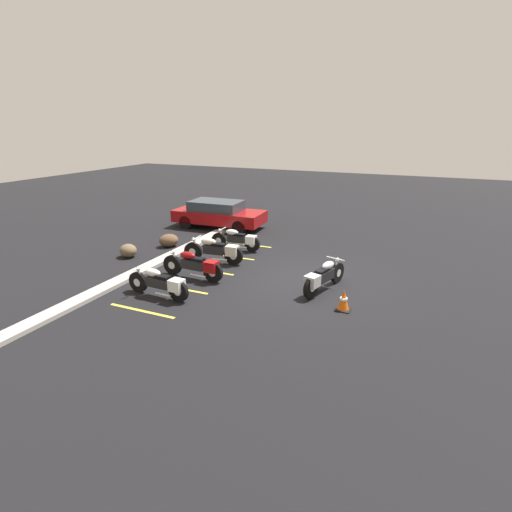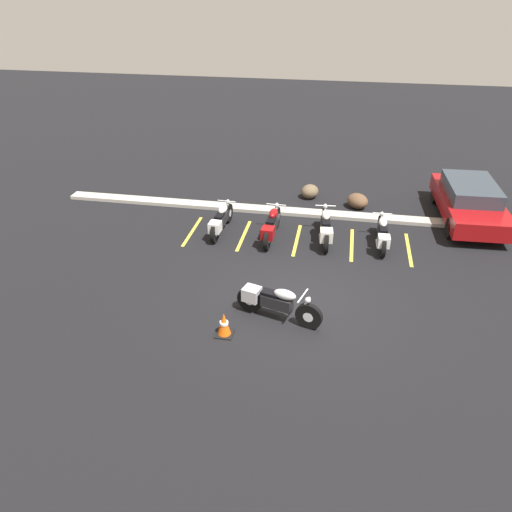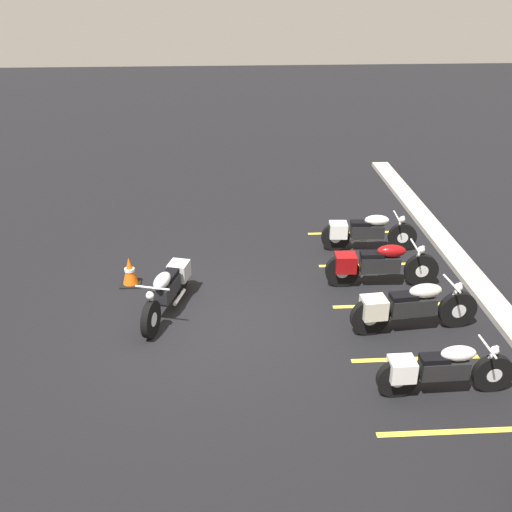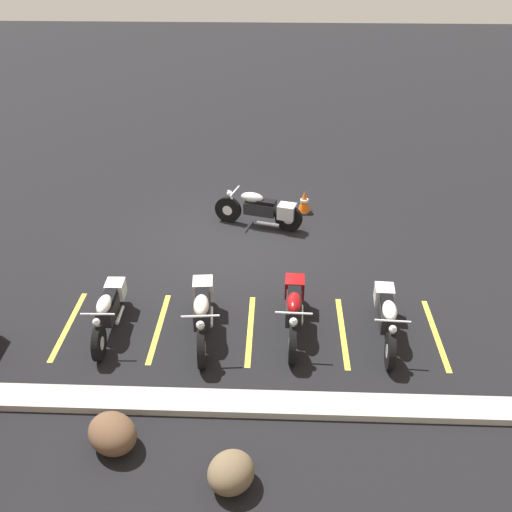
{
  "view_description": "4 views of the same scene",
  "coord_description": "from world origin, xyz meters",
  "px_view_note": "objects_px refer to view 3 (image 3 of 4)",
  "views": [
    {
      "loc": [
        -11.49,
        -3.4,
        4.78
      ],
      "look_at": [
        -0.2,
        1.58,
        0.67
      ],
      "focal_mm": 28.0,
      "sensor_mm": 36.0,
      "label": 1
    },
    {
      "loc": [
        0.73,
        -10.41,
        7.24
      ],
      "look_at": [
        -1.31,
        0.78,
        0.76
      ],
      "focal_mm": 35.0,
      "sensor_mm": 36.0,
      "label": 2
    },
    {
      "loc": [
        9.02,
        0.25,
        5.77
      ],
      "look_at": [
        -1.42,
        0.88,
        0.65
      ],
      "focal_mm": 42.0,
      "sensor_mm": 36.0,
      "label": 3
    },
    {
      "loc": [
        -0.93,
        12.08,
        6.73
      ],
      "look_at": [
        -0.54,
        2.16,
        0.89
      ],
      "focal_mm": 42.0,
      "sensor_mm": 36.0,
      "label": 4
    }
  ],
  "objects_px": {
    "parked_bike_2": "(409,307)",
    "parked_bike_1": "(376,264)",
    "parked_bike_0": "(364,232)",
    "parked_bike_3": "(439,369)",
    "motorcycle_silver_featured": "(168,288)",
    "traffic_cone": "(130,272)"
  },
  "relations": [
    {
      "from": "motorcycle_silver_featured",
      "to": "parked_bike_3",
      "type": "distance_m",
      "value": 4.91
    },
    {
      "from": "parked_bike_1",
      "to": "parked_bike_3",
      "type": "xyz_separation_m",
      "value": [
        3.34,
        0.12,
        -0.03
      ]
    },
    {
      "from": "parked_bike_2",
      "to": "parked_bike_1",
      "type": "bearing_deg",
      "value": 90.04
    },
    {
      "from": "parked_bike_0",
      "to": "parked_bike_1",
      "type": "distance_m",
      "value": 1.65
    },
    {
      "from": "parked_bike_2",
      "to": "parked_bike_3",
      "type": "distance_m",
      "value": 1.7
    },
    {
      "from": "parked_bike_0",
      "to": "traffic_cone",
      "type": "distance_m",
      "value": 5.16
    },
    {
      "from": "motorcycle_silver_featured",
      "to": "parked_bike_3",
      "type": "xyz_separation_m",
      "value": [
        2.65,
        4.13,
        -0.02
      ]
    },
    {
      "from": "parked_bike_1",
      "to": "parked_bike_2",
      "type": "height_order",
      "value": "parked_bike_2"
    },
    {
      "from": "parked_bike_1",
      "to": "traffic_cone",
      "type": "bearing_deg",
      "value": 178.12
    },
    {
      "from": "parked_bike_2",
      "to": "parked_bike_3",
      "type": "height_order",
      "value": "parked_bike_2"
    },
    {
      "from": "parked_bike_3",
      "to": "traffic_cone",
      "type": "bearing_deg",
      "value": 142.01
    },
    {
      "from": "parked_bike_1",
      "to": "parked_bike_3",
      "type": "bearing_deg",
      "value": -85.78
    },
    {
      "from": "parked_bike_1",
      "to": "parked_bike_3",
      "type": "distance_m",
      "value": 3.34
    },
    {
      "from": "motorcycle_silver_featured",
      "to": "traffic_cone",
      "type": "relative_size",
      "value": 3.63
    },
    {
      "from": "motorcycle_silver_featured",
      "to": "parked_bike_1",
      "type": "distance_m",
      "value": 4.07
    },
    {
      "from": "parked_bike_2",
      "to": "traffic_cone",
      "type": "distance_m",
      "value": 5.39
    },
    {
      "from": "parked_bike_1",
      "to": "traffic_cone",
      "type": "distance_m",
      "value": 4.87
    },
    {
      "from": "parked_bike_2",
      "to": "parked_bike_3",
      "type": "xyz_separation_m",
      "value": [
        1.7,
        -0.03,
        -0.04
      ]
    },
    {
      "from": "parked_bike_0",
      "to": "motorcycle_silver_featured",
      "type": "bearing_deg",
      "value": -147.19
    },
    {
      "from": "traffic_cone",
      "to": "parked_bike_3",
      "type": "bearing_deg",
      "value": 53.52
    },
    {
      "from": "parked_bike_1",
      "to": "motorcycle_silver_featured",
      "type": "bearing_deg",
      "value": -168.12
    },
    {
      "from": "parked_bike_0",
      "to": "parked_bike_2",
      "type": "xyz_separation_m",
      "value": [
        3.28,
        0.02,
        0.03
      ]
    }
  ]
}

